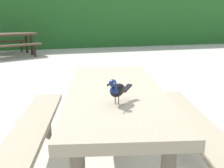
# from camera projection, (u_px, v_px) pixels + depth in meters

# --- Properties ---
(ground_plane) EXTENTS (60.00, 60.00, 0.00)m
(ground_plane) POSITION_uv_depth(u_px,v_px,m) (128.00, 157.00, 2.46)
(ground_plane) COLOR beige
(hedge_wall) EXTENTS (28.00, 2.08, 2.17)m
(hedge_wall) POSITION_uv_depth(u_px,v_px,m) (60.00, 21.00, 10.93)
(hedge_wall) COLOR #235B23
(hedge_wall) RESTS_ON ground
(picnic_table_foreground) EXTENTS (1.98, 2.01, 0.74)m
(picnic_table_foreground) POSITION_uv_depth(u_px,v_px,m) (115.00, 110.00, 2.12)
(picnic_table_foreground) COLOR gray
(picnic_table_foreground) RESTS_ON ground
(bird_grackle) EXTENTS (0.23, 0.21, 0.18)m
(bird_grackle) POSITION_uv_depth(u_px,v_px,m) (117.00, 90.00, 1.71)
(bird_grackle) COLOR black
(bird_grackle) RESTS_ON picnic_table_foreground
(picnic_table_mid_left) EXTENTS (2.21, 2.19, 0.74)m
(picnic_table_mid_left) POSITION_uv_depth(u_px,v_px,m) (7.00, 39.00, 8.33)
(picnic_table_mid_left) COLOR #473828
(picnic_table_mid_left) RESTS_ON ground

